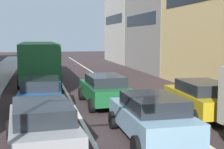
% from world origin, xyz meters
% --- Properties ---
extents(lane_stripe_left, '(0.16, 60.00, 0.01)m').
position_xyz_m(lane_stripe_left, '(-1.70, 20.00, 0.01)').
color(lane_stripe_left, silver).
rests_on(lane_stripe_left, ground).
extents(lane_stripe_right, '(0.16, 60.00, 0.01)m').
position_xyz_m(lane_stripe_right, '(1.70, 20.00, 0.01)').
color(lane_stripe_right, silver).
rests_on(lane_stripe_right, ground).
extents(building_row_right, '(7.20, 43.90, 12.03)m').
position_xyz_m(building_row_right, '(9.90, 21.14, 5.42)').
color(building_row_right, '#B2ADA3').
rests_on(building_row_right, ground).
extents(sedan_centre_lane_second, '(2.08, 4.31, 1.49)m').
position_xyz_m(sedan_centre_lane_second, '(0.18, 7.24, 0.80)').
color(sedan_centre_lane_second, '#759EB7').
rests_on(sedan_centre_lane_second, ground).
extents(wagon_left_lane_second, '(2.28, 4.41, 1.49)m').
position_xyz_m(wagon_left_lane_second, '(-3.28, 6.90, 0.80)').
color(wagon_left_lane_second, gray).
rests_on(wagon_left_lane_second, ground).
extents(hatchback_centre_lane_third, '(2.14, 4.34, 1.49)m').
position_xyz_m(hatchback_centre_lane_third, '(-0.19, 12.80, 0.80)').
color(hatchback_centre_lane_third, '#19592D').
rests_on(hatchback_centre_lane_third, ground).
extents(sedan_left_lane_third, '(2.29, 4.41, 1.49)m').
position_xyz_m(sedan_left_lane_third, '(-3.22, 12.42, 0.80)').
color(sedan_left_lane_third, '#194C8C').
rests_on(sedan_left_lane_third, ground).
extents(sedan_right_lane_behind_truck, '(2.29, 4.41, 1.49)m').
position_xyz_m(sedan_right_lane_behind_truck, '(3.35, 9.75, 0.80)').
color(sedan_right_lane_behind_truck, '#B29319').
rests_on(sedan_right_lane_behind_truck, ground).
extents(bus_mid_queue_primary, '(2.83, 10.51, 2.90)m').
position_xyz_m(bus_mid_queue_primary, '(-3.25, 21.86, 1.76)').
color(bus_mid_queue_primary, '#1E6033').
rests_on(bus_mid_queue_primary, ground).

